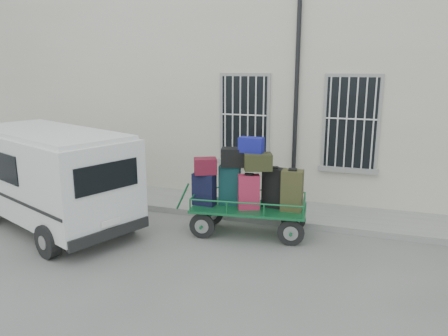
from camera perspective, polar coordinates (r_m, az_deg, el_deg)
ground at (r=9.25m, az=-0.28°, el=-9.80°), size 80.00×80.00×0.00m
building at (r=13.83m, az=7.32°, el=10.59°), size 24.00×5.15×6.00m
sidewalk at (r=11.19m, az=3.43°, el=-5.24°), size 24.00×1.70×0.15m
luggage_cart at (r=9.39m, az=3.13°, el=-2.73°), size 2.92×1.39×2.15m
van at (r=10.47m, az=-21.68°, el=-0.59°), size 4.79×3.39×2.24m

